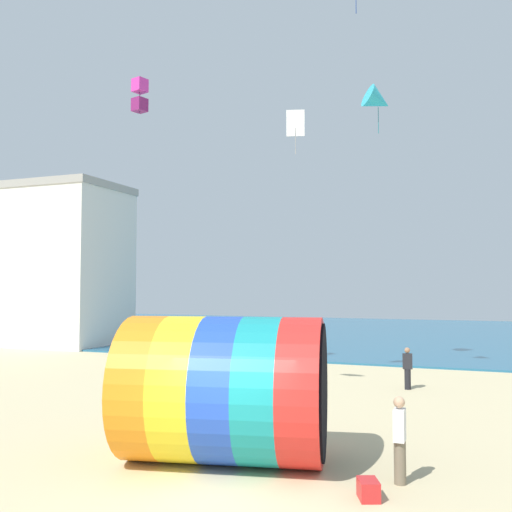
{
  "coord_description": "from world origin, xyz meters",
  "views": [
    {
      "loc": [
        4.57,
        -9.91,
        3.97
      ],
      "look_at": [
        -0.76,
        4.06,
        4.76
      ],
      "focal_mm": 40.0,
      "sensor_mm": 36.0,
      "label": 1
    }
  ],
  "objects_px": {
    "kite_magenta_box": "(140,95)",
    "kite_cyan_delta": "(378,101)",
    "giant_inflatable_tube": "(226,389)",
    "kite_handler": "(400,439)",
    "cooler_box": "(368,490)",
    "kite_white_diamond": "(295,124)",
    "bystander_near_water": "(408,368)"
  },
  "relations": [
    {
      "from": "kite_cyan_delta",
      "to": "kite_white_diamond",
      "type": "xyz_separation_m",
      "value": [
        -2.57,
        -5.29,
        -2.29
      ]
    },
    {
      "from": "kite_cyan_delta",
      "to": "kite_white_diamond",
      "type": "height_order",
      "value": "kite_cyan_delta"
    },
    {
      "from": "kite_handler",
      "to": "cooler_box",
      "type": "relative_size",
      "value": 3.35
    },
    {
      "from": "giant_inflatable_tube",
      "to": "kite_magenta_box",
      "type": "distance_m",
      "value": 19.32
    },
    {
      "from": "kite_handler",
      "to": "kite_cyan_delta",
      "type": "relative_size",
      "value": 0.73
    },
    {
      "from": "giant_inflatable_tube",
      "to": "kite_cyan_delta",
      "type": "xyz_separation_m",
      "value": [
        1.16,
        15.48,
        11.31
      ]
    },
    {
      "from": "giant_inflatable_tube",
      "to": "cooler_box",
      "type": "height_order",
      "value": "giant_inflatable_tube"
    },
    {
      "from": "kite_cyan_delta",
      "to": "giant_inflatable_tube",
      "type": "bearing_deg",
      "value": -94.27
    },
    {
      "from": "kite_cyan_delta",
      "to": "bystander_near_water",
      "type": "height_order",
      "value": "kite_cyan_delta"
    },
    {
      "from": "kite_handler",
      "to": "kite_white_diamond",
      "type": "xyz_separation_m",
      "value": [
        -5.28,
        10.24,
        9.76
      ]
    },
    {
      "from": "giant_inflatable_tube",
      "to": "kite_magenta_box",
      "type": "height_order",
      "value": "kite_magenta_box"
    },
    {
      "from": "kite_handler",
      "to": "kite_cyan_delta",
      "type": "distance_m",
      "value": 19.84
    },
    {
      "from": "bystander_near_water",
      "to": "kite_magenta_box",
      "type": "bearing_deg",
      "value": 175.81
    },
    {
      "from": "kite_cyan_delta",
      "to": "kite_magenta_box",
      "type": "bearing_deg",
      "value": -161.33
    },
    {
      "from": "kite_magenta_box",
      "to": "kite_cyan_delta",
      "type": "bearing_deg",
      "value": 18.67
    },
    {
      "from": "giant_inflatable_tube",
      "to": "cooler_box",
      "type": "distance_m",
      "value": 3.86
    },
    {
      "from": "kite_white_diamond",
      "to": "cooler_box",
      "type": "relative_size",
      "value": 3.54
    },
    {
      "from": "kite_cyan_delta",
      "to": "bystander_near_water",
      "type": "bearing_deg",
      "value": -69.87
    },
    {
      "from": "bystander_near_water",
      "to": "kite_cyan_delta",
      "type": "bearing_deg",
      "value": 110.13
    },
    {
      "from": "kite_handler",
      "to": "kite_magenta_box",
      "type": "height_order",
      "value": "kite_magenta_box"
    },
    {
      "from": "giant_inflatable_tube",
      "to": "kite_handler",
      "type": "relative_size",
      "value": 2.88
    },
    {
      "from": "kite_cyan_delta",
      "to": "cooler_box",
      "type": "height_order",
      "value": "kite_cyan_delta"
    },
    {
      "from": "cooler_box",
      "to": "bystander_near_water",
      "type": "bearing_deg",
      "value": 92.59
    },
    {
      "from": "kite_cyan_delta",
      "to": "kite_handler",
      "type": "bearing_deg",
      "value": -80.13
    },
    {
      "from": "bystander_near_water",
      "to": "cooler_box",
      "type": "height_order",
      "value": "bystander_near_water"
    },
    {
      "from": "bystander_near_water",
      "to": "cooler_box",
      "type": "distance_m",
      "value": 11.94
    },
    {
      "from": "kite_handler",
      "to": "kite_magenta_box",
      "type": "relative_size",
      "value": 1.01
    },
    {
      "from": "kite_handler",
      "to": "cooler_box",
      "type": "bearing_deg",
      "value": -113.49
    },
    {
      "from": "kite_handler",
      "to": "bystander_near_water",
      "type": "bearing_deg",
      "value": 95.23
    },
    {
      "from": "kite_handler",
      "to": "kite_white_diamond",
      "type": "distance_m",
      "value": 15.1
    },
    {
      "from": "kite_white_diamond",
      "to": "kite_cyan_delta",
      "type": "bearing_deg",
      "value": 64.05
    },
    {
      "from": "kite_handler",
      "to": "kite_magenta_box",
      "type": "xyz_separation_m",
      "value": [
        -13.74,
        11.8,
        12.47
      ]
    }
  ]
}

